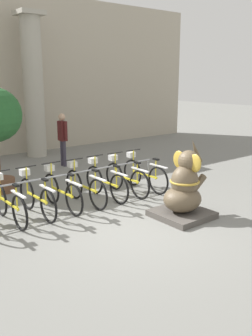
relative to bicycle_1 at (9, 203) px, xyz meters
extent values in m
plane|color=slate|center=(1.84, -1.80, -0.42)|extent=(60.00, 60.00, 0.00)
cylinder|color=#ADA899|center=(3.36, 5.80, 2.08)|extent=(0.73, 0.73, 5.00)
cube|color=#ADA899|center=(3.36, 5.80, 4.66)|extent=(0.91, 0.91, 0.16)
cylinder|color=gray|center=(3.94, 0.15, -0.05)|extent=(0.05, 0.05, 0.75)
cylinder|color=gray|center=(1.54, 0.15, 0.33)|extent=(4.91, 0.04, 0.04)
torus|color=black|center=(0.00, 0.49, -0.06)|extent=(0.05, 0.73, 0.73)
torus|color=black|center=(0.00, -0.55, -0.06)|extent=(0.05, 0.73, 0.73)
cube|color=yellow|center=(0.00, -0.03, -0.01)|extent=(0.04, 0.94, 0.04)
cube|color=silver|center=(0.00, -0.55, 0.32)|extent=(0.06, 0.61, 0.03)
cylinder|color=yellow|center=(0.00, -0.45, 0.20)|extent=(0.03, 0.03, 0.52)
cube|color=black|center=(0.00, -0.45, 0.48)|extent=(0.08, 0.18, 0.04)
cylinder|color=yellow|center=(0.00, 0.45, 0.26)|extent=(0.03, 0.03, 0.63)
torus|color=black|center=(0.62, 0.50, -0.06)|extent=(0.05, 0.73, 0.73)
torus|color=black|center=(0.62, -0.54, -0.06)|extent=(0.05, 0.73, 0.73)
cube|color=yellow|center=(0.62, -0.02, -0.01)|extent=(0.04, 0.94, 0.04)
cube|color=silver|center=(0.62, -0.54, 0.32)|extent=(0.06, 0.61, 0.03)
cylinder|color=yellow|center=(0.62, -0.44, 0.20)|extent=(0.03, 0.03, 0.52)
cube|color=black|center=(0.62, -0.44, 0.48)|extent=(0.08, 0.18, 0.04)
cylinder|color=yellow|center=(0.62, 0.46, 0.26)|extent=(0.03, 0.03, 0.63)
cylinder|color=black|center=(0.62, 0.46, 0.58)|extent=(0.48, 0.03, 0.03)
cube|color=silver|center=(0.62, 0.56, 0.44)|extent=(0.20, 0.16, 0.14)
torus|color=black|center=(1.23, 0.52, -0.06)|extent=(0.05, 0.73, 0.73)
torus|color=black|center=(1.23, -0.52, -0.06)|extent=(0.05, 0.73, 0.73)
cube|color=yellow|center=(1.23, 0.00, -0.01)|extent=(0.04, 0.94, 0.04)
cube|color=silver|center=(1.23, -0.52, 0.32)|extent=(0.06, 0.61, 0.03)
cylinder|color=yellow|center=(1.23, -0.42, 0.20)|extent=(0.03, 0.03, 0.52)
cube|color=black|center=(1.23, -0.42, 0.48)|extent=(0.08, 0.18, 0.04)
cylinder|color=yellow|center=(1.23, 0.48, 0.26)|extent=(0.03, 0.03, 0.63)
cylinder|color=black|center=(1.23, 0.48, 0.58)|extent=(0.48, 0.03, 0.03)
cube|color=silver|center=(1.23, 0.58, 0.44)|extent=(0.20, 0.16, 0.14)
torus|color=black|center=(1.85, 0.50, -0.06)|extent=(0.05, 0.73, 0.73)
torus|color=black|center=(1.85, -0.53, -0.06)|extent=(0.05, 0.73, 0.73)
cube|color=yellow|center=(1.85, -0.01, -0.01)|extent=(0.04, 0.94, 0.04)
cube|color=silver|center=(1.85, -0.53, 0.32)|extent=(0.06, 0.61, 0.03)
cylinder|color=yellow|center=(1.85, -0.43, 0.20)|extent=(0.03, 0.03, 0.52)
cube|color=black|center=(1.85, -0.43, 0.48)|extent=(0.08, 0.18, 0.04)
cylinder|color=yellow|center=(1.85, 0.46, 0.26)|extent=(0.03, 0.03, 0.63)
cylinder|color=black|center=(1.85, 0.46, 0.58)|extent=(0.48, 0.03, 0.03)
cube|color=silver|center=(1.85, 0.56, 0.44)|extent=(0.20, 0.16, 0.14)
torus|color=black|center=(2.46, 0.54, -0.06)|extent=(0.05, 0.73, 0.73)
torus|color=black|center=(2.46, -0.50, -0.06)|extent=(0.05, 0.73, 0.73)
cube|color=yellow|center=(2.46, 0.02, -0.01)|extent=(0.04, 0.94, 0.04)
cube|color=silver|center=(2.46, -0.50, 0.32)|extent=(0.06, 0.61, 0.03)
cylinder|color=yellow|center=(2.46, -0.40, 0.20)|extent=(0.03, 0.03, 0.52)
cube|color=black|center=(2.46, -0.40, 0.48)|extent=(0.08, 0.18, 0.04)
cylinder|color=yellow|center=(2.46, 0.50, 0.26)|extent=(0.03, 0.03, 0.63)
cylinder|color=black|center=(2.46, 0.50, 0.58)|extent=(0.48, 0.03, 0.03)
cube|color=silver|center=(2.46, 0.60, 0.44)|extent=(0.20, 0.16, 0.14)
torus|color=black|center=(3.08, 0.51, -0.06)|extent=(0.05, 0.73, 0.73)
torus|color=black|center=(3.08, -0.52, -0.06)|extent=(0.05, 0.73, 0.73)
cube|color=yellow|center=(3.08, 0.00, -0.01)|extent=(0.04, 0.94, 0.04)
cube|color=silver|center=(3.08, -0.52, 0.32)|extent=(0.06, 0.61, 0.03)
cylinder|color=yellow|center=(3.08, -0.42, 0.20)|extent=(0.03, 0.03, 0.52)
cube|color=black|center=(3.08, -0.42, 0.48)|extent=(0.08, 0.18, 0.04)
cylinder|color=yellow|center=(3.08, 0.47, 0.26)|extent=(0.03, 0.03, 0.63)
cylinder|color=black|center=(3.08, 0.47, 0.58)|extent=(0.48, 0.03, 0.03)
cube|color=silver|center=(3.08, 0.57, 0.44)|extent=(0.20, 0.16, 0.14)
torus|color=black|center=(3.69, 0.52, -0.06)|extent=(0.05, 0.73, 0.73)
torus|color=black|center=(3.69, -0.52, -0.06)|extent=(0.05, 0.73, 0.73)
cube|color=yellow|center=(3.69, 0.00, -0.01)|extent=(0.04, 0.94, 0.04)
cube|color=silver|center=(3.69, -0.52, 0.32)|extent=(0.06, 0.61, 0.03)
cylinder|color=yellow|center=(3.69, -0.42, 0.20)|extent=(0.03, 0.03, 0.52)
cube|color=black|center=(3.69, -0.42, 0.48)|extent=(0.08, 0.18, 0.04)
cylinder|color=yellow|center=(3.69, 0.48, 0.26)|extent=(0.03, 0.03, 0.63)
cylinder|color=black|center=(3.69, 0.48, 0.58)|extent=(0.48, 0.03, 0.03)
cube|color=silver|center=(3.69, 0.58, 0.44)|extent=(0.20, 0.16, 0.14)
cube|color=#4C4742|center=(3.00, -2.01, -0.36)|extent=(1.11, 1.11, 0.13)
ellipsoid|color=brown|center=(3.00, -2.01, -0.01)|extent=(0.85, 0.75, 0.55)
ellipsoid|color=brown|center=(3.05, -2.01, 0.36)|extent=(0.60, 0.55, 0.70)
sphere|color=brown|center=(3.15, -2.01, 0.79)|extent=(0.45, 0.45, 0.45)
ellipsoid|color=#B79333|center=(3.09, -1.78, 0.79)|extent=(0.08, 0.32, 0.38)
ellipsoid|color=#B79333|center=(3.09, -2.23, 0.79)|extent=(0.08, 0.32, 0.38)
cone|color=brown|center=(3.36, -2.01, 0.98)|extent=(0.39, 0.16, 0.57)
cylinder|color=brown|center=(3.33, -1.88, 0.29)|extent=(0.45, 0.15, 0.40)
cylinder|color=brown|center=(3.33, -2.13, 0.29)|extent=(0.45, 0.15, 0.40)
torus|color=#B79333|center=(3.05, -2.01, 0.36)|extent=(0.63, 0.63, 0.05)
cylinder|color=#383342|center=(3.34, 3.82, 0.01)|extent=(0.11, 0.11, 0.86)
cylinder|color=#383342|center=(3.34, 3.65, 0.01)|extent=(0.11, 0.11, 0.86)
cube|color=#4C1919|center=(3.34, 3.74, 0.76)|extent=(0.20, 0.32, 0.65)
sphere|color=tan|center=(3.34, 3.74, 1.22)|extent=(0.23, 0.23, 0.23)
cylinder|color=#4C1919|center=(3.34, 3.94, 0.80)|extent=(0.07, 0.07, 0.58)
cylinder|color=#4C1919|center=(3.34, 3.54, 0.80)|extent=(0.07, 0.07, 0.58)
cylinder|color=brown|center=(0.63, 2.24, -0.25)|extent=(0.77, 0.77, 0.35)
camera|label=1|loc=(-2.61, -7.18, 2.51)|focal=40.00mm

